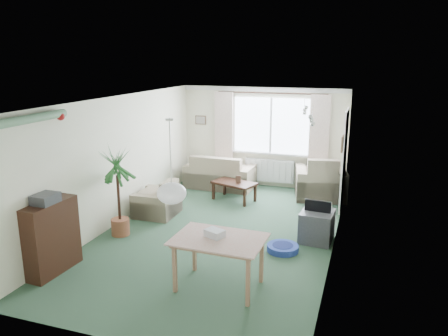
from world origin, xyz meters
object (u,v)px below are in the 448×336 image
(sofa, at_px, (220,171))
(armchair_corner, at_px, (321,177))
(dining_table, at_px, (219,263))
(houseplant, at_px, (118,192))
(pet_bed, at_px, (283,248))
(armchair_left, at_px, (157,198))
(coffee_table, at_px, (234,191))
(tv_cube, at_px, (317,226))
(bookshelf, at_px, (52,237))

(sofa, xyz_separation_m, armchair_corner, (2.39, -0.02, 0.08))
(dining_table, bearing_deg, houseplant, 152.88)
(sofa, relative_size, pet_bed, 3.13)
(armchair_left, distance_m, coffee_table, 1.82)
(sofa, distance_m, tv_cube, 3.62)
(armchair_corner, xyz_separation_m, bookshelf, (-3.32, -4.83, 0.06))
(pet_bed, bearing_deg, tv_cube, 51.87)
(tv_cube, bearing_deg, houseplant, -161.49)
(coffee_table, relative_size, bookshelf, 0.87)
(armchair_corner, xyz_separation_m, pet_bed, (-0.24, -3.07, -0.43))
(armchair_corner, relative_size, dining_table, 0.96)
(houseplant, bearing_deg, pet_bed, 4.98)
(armchair_corner, distance_m, tv_cube, 2.49)
(pet_bed, bearing_deg, armchair_left, 162.22)
(houseplant, distance_m, pet_bed, 2.99)
(houseplant, xyz_separation_m, pet_bed, (2.88, 0.25, -0.75))
(coffee_table, bearing_deg, sofa, 125.90)
(pet_bed, bearing_deg, bookshelf, -150.18)
(bookshelf, xyz_separation_m, dining_table, (2.46, 0.35, -0.19))
(dining_table, bearing_deg, sofa, 108.85)
(armchair_corner, relative_size, houseplant, 0.67)
(armchair_corner, height_order, houseplant, houseplant)
(sofa, xyz_separation_m, coffee_table, (0.62, -0.86, -0.20))
(bookshelf, distance_m, pet_bed, 3.57)
(coffee_table, xyz_separation_m, pet_bed, (1.53, -2.23, -0.16))
(armchair_corner, bearing_deg, tv_cube, 83.76)
(armchair_corner, xyz_separation_m, dining_table, (-0.86, -4.48, -0.13))
(armchair_left, relative_size, tv_cube, 1.38)
(tv_cube, bearing_deg, bookshelf, -142.04)
(pet_bed, bearing_deg, dining_table, -113.41)
(houseplant, bearing_deg, bookshelf, -97.17)
(coffee_table, relative_size, houseplant, 0.58)
(bookshelf, xyz_separation_m, tv_cube, (3.54, 2.36, -0.27))
(houseplant, bearing_deg, coffee_table, 61.44)
(sofa, distance_m, bookshelf, 4.94)
(sofa, distance_m, houseplant, 3.45)
(coffee_table, height_order, dining_table, dining_table)
(tv_cube, relative_size, pet_bed, 1.13)
(bookshelf, bearing_deg, coffee_table, 71.68)
(armchair_left, relative_size, pet_bed, 1.56)
(bookshelf, relative_size, pet_bed, 2.09)
(coffee_table, xyz_separation_m, tv_cube, (2.00, -1.64, 0.06))
(armchair_corner, xyz_separation_m, houseplant, (-3.12, -3.32, 0.32))
(dining_table, xyz_separation_m, pet_bed, (0.61, 1.41, -0.30))
(sofa, height_order, coffee_table, sofa)
(coffee_table, distance_m, bookshelf, 4.29)
(sofa, height_order, pet_bed, sofa)
(armchair_corner, xyz_separation_m, armchair_left, (-2.98, -2.19, -0.12))
(sofa, height_order, tv_cube, sofa)
(houseplant, height_order, pet_bed, houseplant)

